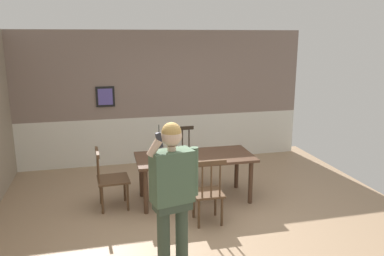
{
  "coord_description": "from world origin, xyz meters",
  "views": [
    {
      "loc": [
        -1.27,
        -4.71,
        2.55
      ],
      "look_at": [
        -0.21,
        -0.4,
        1.48
      ],
      "focal_mm": 35.95,
      "sensor_mm": 36.0,
      "label": 1
    }
  ],
  "objects_px": {
    "chair_at_table_head": "(208,192)",
    "person_figure": "(173,187)",
    "chair_by_doorway": "(184,156)",
    "chair_near_window": "(111,179)",
    "dining_table": "(195,161)"
  },
  "relations": [
    {
      "from": "chair_at_table_head",
      "to": "person_figure",
      "type": "distance_m",
      "value": 1.27
    },
    {
      "from": "chair_by_doorway",
      "to": "chair_near_window",
      "type": "bearing_deg",
      "value": 31.34
    },
    {
      "from": "chair_at_table_head",
      "to": "dining_table",
      "type": "bearing_deg",
      "value": 90.31
    },
    {
      "from": "chair_by_doorway",
      "to": "dining_table",
      "type": "bearing_deg",
      "value": 89.25
    },
    {
      "from": "dining_table",
      "to": "person_figure",
      "type": "height_order",
      "value": "person_figure"
    },
    {
      "from": "chair_near_window",
      "to": "chair_by_doorway",
      "type": "distance_m",
      "value": 1.53
    },
    {
      "from": "dining_table",
      "to": "chair_at_table_head",
      "type": "distance_m",
      "value": 0.83
    },
    {
      "from": "chair_near_window",
      "to": "chair_by_doorway",
      "type": "height_order",
      "value": "chair_by_doorway"
    },
    {
      "from": "dining_table",
      "to": "chair_at_table_head",
      "type": "relative_size",
      "value": 1.91
    },
    {
      "from": "dining_table",
      "to": "person_figure",
      "type": "relative_size",
      "value": 1.09
    },
    {
      "from": "dining_table",
      "to": "chair_by_doorway",
      "type": "bearing_deg",
      "value": 89.02
    },
    {
      "from": "dining_table",
      "to": "chair_near_window",
      "type": "distance_m",
      "value": 1.31
    },
    {
      "from": "chair_at_table_head",
      "to": "person_figure",
      "type": "relative_size",
      "value": 0.57
    },
    {
      "from": "person_figure",
      "to": "dining_table",
      "type": "bearing_deg",
      "value": -124.04
    },
    {
      "from": "dining_table",
      "to": "chair_by_doorway",
      "type": "distance_m",
      "value": 0.83
    }
  ]
}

